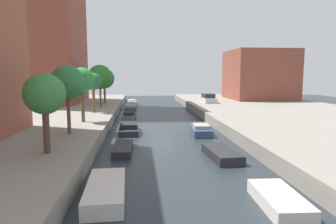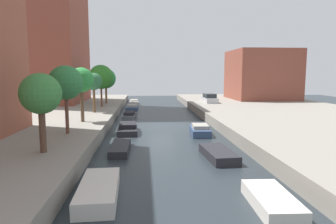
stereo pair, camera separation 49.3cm
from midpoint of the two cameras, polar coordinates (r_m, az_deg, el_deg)
The scene contains 21 objects.
ground_plane at distance 30.20m, azimuth -0.78°, elevation -2.74°, with size 84.00×84.00×0.00m, color #232B30.
quay_left at distance 32.78m, azimuth -27.97°, elevation -1.92°, with size 20.00×64.00×1.00m, color gray.
quay_right at distance 34.49m, azimuth 24.94°, elevation -1.32°, with size 20.00×64.00×1.00m, color gray.
apartment_tower_far at distance 49.67m, azimuth -21.98°, elevation 17.81°, with size 10.00×13.35×27.53m, color brown.
low_block_right at distance 53.40m, azimuth 17.53°, elevation 6.76°, with size 10.00×10.19×8.15m, color brown.
street_tree_0 at distance 17.31m, azimuth -22.27°, elevation 3.07°, with size 2.20×2.20×4.31m.
street_tree_1 at distance 22.30m, azimuth -18.27°, elevation 5.24°, with size 2.43×2.43×4.84m.
street_tree_2 at distance 27.53m, azimuth -15.63°, elevation 5.76°, with size 2.19×2.19×4.81m.
street_tree_3 at distance 33.86m, azimuth -13.53°, elevation 5.55°, with size 1.88×1.88×4.35m.
street_tree_4 at distance 39.52m, azimuth -12.26°, elevation 6.50°, with size 3.10×3.10×5.38m.
street_tree_5 at distance 44.32m, azimuth -11.41°, elevation 6.24°, with size 2.88×2.88×5.02m.
parked_car at distance 45.26m, azimuth 8.13°, elevation 2.52°, with size 1.93×4.34×1.33m.
moored_boat_left_0 at distance 13.47m, azimuth -11.94°, elevation -14.37°, with size 1.73×4.24×0.66m.
moored_boat_left_1 at distance 20.84m, azimuth -8.37°, elevation -6.74°, with size 1.26×4.12×0.47m.
moored_boat_left_2 at distance 27.14m, azimuth -7.14°, elevation -3.15°, with size 1.80×4.22×0.90m.
moored_boat_left_3 at distance 35.08m, azimuth -6.89°, elevation -0.73°, with size 1.59×4.05×0.93m.
moored_boat_left_4 at distance 43.78m, azimuth -6.52°, elevation 0.80°, with size 1.76×3.99×0.80m.
moored_boat_left_5 at distance 52.20m, azimuth -6.22°, elevation 1.86°, with size 1.58×4.52×0.79m.
moored_boat_right_0 at distance 13.07m, azimuth 20.16°, elevation -15.57°, with size 1.63×3.39×0.57m.
moored_boat_right_1 at distance 19.22m, azimuth 10.28°, elevation -7.85°, with size 1.83×3.90×0.56m.
moored_boat_right_2 at distance 26.23m, azimuth 6.62°, elevation -3.45°, with size 1.76×3.58×0.91m.
Camera 2 is at (-1.68, -29.70, 5.27)m, focal length 32.12 mm.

